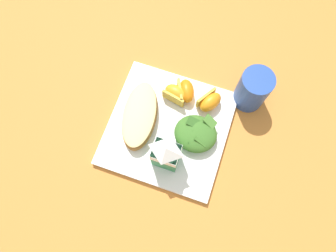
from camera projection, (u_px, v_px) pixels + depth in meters
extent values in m
plane|color=#C67A33|center=(168.00, 129.00, 0.74)|extent=(3.00, 3.00, 0.00)
cube|color=white|center=(168.00, 128.00, 0.74)|extent=(0.28, 0.28, 0.02)
ellipsoid|color=#A87038|center=(141.00, 114.00, 0.72)|extent=(0.11, 0.18, 0.03)
ellipsoid|color=maroon|center=(140.00, 113.00, 0.71)|extent=(0.10, 0.17, 0.01)
ellipsoid|color=#EAD184|center=(140.00, 112.00, 0.71)|extent=(0.10, 0.17, 0.01)
ellipsoid|color=#3D7028|center=(196.00, 134.00, 0.70)|extent=(0.10, 0.09, 0.04)
cube|color=#336023|center=(194.00, 123.00, 0.69)|extent=(0.03, 0.03, 0.01)
cube|color=#5B8E3D|center=(201.00, 126.00, 0.70)|extent=(0.04, 0.03, 0.02)
cube|color=#336023|center=(194.00, 138.00, 0.69)|extent=(0.02, 0.03, 0.02)
cube|color=#3D7028|center=(201.00, 140.00, 0.68)|extent=(0.03, 0.03, 0.02)
cube|color=#4C8433|center=(210.00, 122.00, 0.69)|extent=(0.04, 0.03, 0.02)
cube|color=#2D8451|center=(166.00, 155.00, 0.66)|extent=(0.06, 0.04, 0.09)
cube|color=white|center=(166.00, 152.00, 0.63)|extent=(0.06, 0.04, 0.03)
pyramid|color=white|center=(166.00, 150.00, 0.61)|extent=(0.06, 0.04, 0.02)
ellipsoid|color=orange|center=(210.00, 102.00, 0.73)|extent=(0.06, 0.07, 0.04)
cube|color=gold|center=(206.00, 97.00, 0.73)|extent=(0.04, 0.05, 0.03)
ellipsoid|color=orange|center=(187.00, 91.00, 0.73)|extent=(0.06, 0.07, 0.04)
cube|color=gold|center=(180.00, 92.00, 0.73)|extent=(0.03, 0.05, 0.03)
ellipsoid|color=orange|center=(176.00, 93.00, 0.73)|extent=(0.07, 0.05, 0.04)
cube|color=gold|center=(173.00, 98.00, 0.73)|extent=(0.06, 0.02, 0.03)
cylinder|color=#284CA3|center=(253.00, 90.00, 0.72)|extent=(0.08, 0.08, 0.11)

